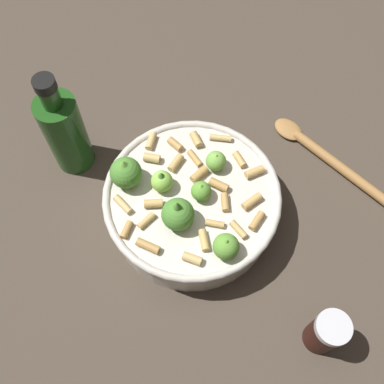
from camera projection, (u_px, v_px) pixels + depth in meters
ground_plane at (192, 214)px, 0.72m from camera, size 2.40×2.40×0.00m
cooking_pan at (191, 203)px, 0.69m from camera, size 0.26×0.26×0.12m
pepper_shaker at (326, 333)px, 0.60m from camera, size 0.05×0.05×0.09m
olive_oil_bottle at (65, 131)px, 0.70m from camera, size 0.06×0.06×0.19m
wooden_spoon at (328, 159)px, 0.76m from camera, size 0.21×0.18×0.02m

